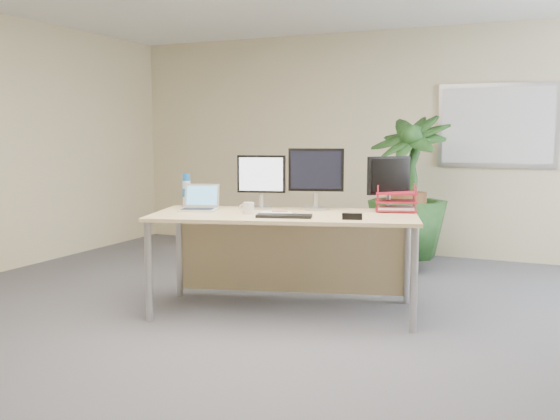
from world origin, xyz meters
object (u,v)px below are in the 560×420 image
at_px(desk, 286,233).
at_px(monitor_left, 261,178).
at_px(laptop, 200,203).
at_px(monitor_right, 316,175).
at_px(floor_plant, 408,201).

distance_m(desk, monitor_left, 0.53).
xyz_separation_m(desk, laptop, (-0.72, -0.18, 0.23)).
relative_size(desk, monitor_right, 4.40).
distance_m(floor_plant, laptop, 2.44).
relative_size(floor_plant, monitor_right, 2.89).
distance_m(floor_plant, monitor_left, 2.00).
xyz_separation_m(desk, floor_plant, (0.60, 1.86, 0.11)).
height_order(desk, laptop, laptop).
bearing_deg(floor_plant, monitor_right, -104.55).
height_order(desk, monitor_left, monitor_left).
xyz_separation_m(monitor_left, laptop, (-0.45, -0.27, -0.21)).
bearing_deg(desk, laptop, -166.16).
relative_size(floor_plant, monitor_left, 3.26).
height_order(monitor_left, monitor_right, monitor_right).
height_order(desk, floor_plant, floor_plant).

